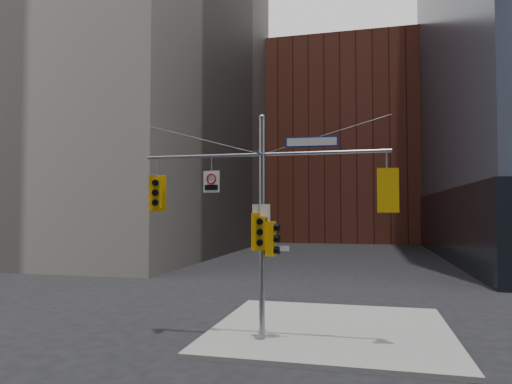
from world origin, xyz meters
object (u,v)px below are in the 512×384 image
at_px(signal_assembly, 262,204).
at_px(regulatory_sign_arm, 211,181).
at_px(traffic_light_pole_side, 272,239).
at_px(traffic_light_west_arm, 156,193).
at_px(street_sign_blade, 312,142).
at_px(traffic_light_pole_front, 260,232).
at_px(traffic_light_east_arm, 387,190).

bearing_deg(signal_assembly, regulatory_sign_arm, -179.32).
height_order(traffic_light_pole_side, regulatory_sign_arm, regulatory_sign_arm).
distance_m(traffic_light_west_arm, traffic_light_pole_side, 4.27).
xyz_separation_m(traffic_light_pole_side, street_sign_blade, (1.27, 0.00, 3.04)).
bearing_deg(street_sign_blade, traffic_light_pole_front, -172.94).
bearing_deg(regulatory_sign_arm, traffic_light_pole_front, -1.20).
relative_size(traffic_light_west_arm, traffic_light_pole_front, 1.04).
relative_size(traffic_light_pole_side, regulatory_sign_arm, 1.52).
xyz_separation_m(traffic_light_east_arm, regulatory_sign_arm, (-5.55, -0.02, 0.37)).
relative_size(signal_assembly, traffic_light_pole_side, 7.34).
relative_size(traffic_light_pole_side, street_sign_blade, 0.66).
height_order(traffic_light_pole_side, traffic_light_pole_front, traffic_light_pole_front).
relative_size(traffic_light_west_arm, traffic_light_east_arm, 0.94).
bearing_deg(signal_assembly, street_sign_blade, 0.11).
xyz_separation_m(traffic_light_west_arm, regulatory_sign_arm, (1.97, -0.03, 0.37)).
bearing_deg(regulatory_sign_arm, traffic_light_east_arm, 7.29).
bearing_deg(traffic_light_pole_front, traffic_light_west_arm, 164.66).
height_order(traffic_light_pole_front, regulatory_sign_arm, regulatory_sign_arm).
bearing_deg(traffic_light_pole_side, signal_assembly, 96.25).
relative_size(traffic_light_west_arm, street_sign_blade, 0.75).
distance_m(traffic_light_east_arm, street_sign_blade, 2.73).
distance_m(traffic_light_east_arm, regulatory_sign_arm, 5.56).
height_order(traffic_light_west_arm, street_sign_blade, street_sign_blade).
bearing_deg(traffic_light_west_arm, traffic_light_pole_side, -14.88).
xyz_separation_m(signal_assembly, traffic_light_pole_front, (-0.00, -0.27, -0.88)).
bearing_deg(signal_assembly, traffic_light_pole_side, 0.42).
relative_size(traffic_light_pole_front, regulatory_sign_arm, 1.67).
bearing_deg(traffic_light_east_arm, street_sign_blade, -8.51).
bearing_deg(traffic_light_pole_side, traffic_light_west_arm, 95.68).
bearing_deg(traffic_light_east_arm, signal_assembly, -8.44).
height_order(traffic_light_pole_side, street_sign_blade, street_sign_blade).
height_order(signal_assembly, traffic_light_pole_side, signal_assembly).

